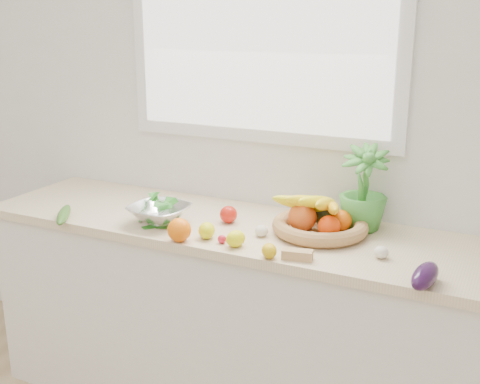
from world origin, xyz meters
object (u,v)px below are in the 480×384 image
at_px(apple, 228,214).
at_px(cucumber, 64,215).
at_px(colander_with_spinach, 159,209).
at_px(eggplant, 425,276).
at_px(potted_herb, 363,188).
at_px(fruit_basket, 319,221).

relative_size(apple, cucumber, 0.30).
relative_size(apple, colander_with_spinach, 0.28).
distance_m(apple, colander_with_spinach, 0.29).
distance_m(eggplant, potted_herb, 0.58).
distance_m(apple, fruit_basket, 0.39).
height_order(eggplant, fruit_basket, fruit_basket).
bearing_deg(potted_herb, colander_with_spinach, -158.66).
bearing_deg(cucumber, eggplant, 0.00).
height_order(cucumber, fruit_basket, fruit_basket).
height_order(apple, fruit_basket, fruit_basket).
distance_m(potted_herb, colander_with_spinach, 0.85).
bearing_deg(apple, potted_herb, 17.98).
bearing_deg(colander_with_spinach, cucumber, -160.47).
relative_size(cucumber, potted_herb, 0.72).
xyz_separation_m(cucumber, potted_herb, (1.19, 0.45, 0.15)).
relative_size(eggplant, fruit_basket, 0.39).
bearing_deg(fruit_basket, eggplant, -34.36).
bearing_deg(cucumber, apple, 22.88).
bearing_deg(fruit_basket, apple, -173.55).
distance_m(potted_herb, fruit_basket, 0.23).
bearing_deg(cucumber, potted_herb, 20.74).
bearing_deg(colander_with_spinach, apple, 27.74).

